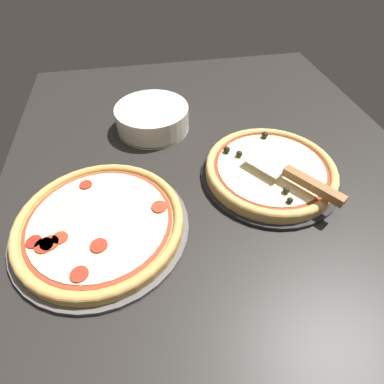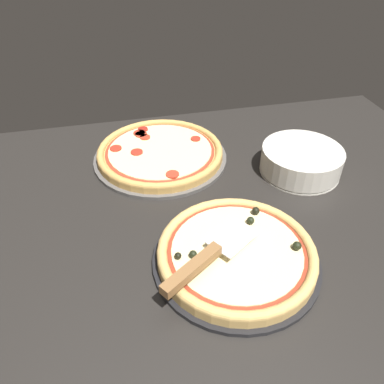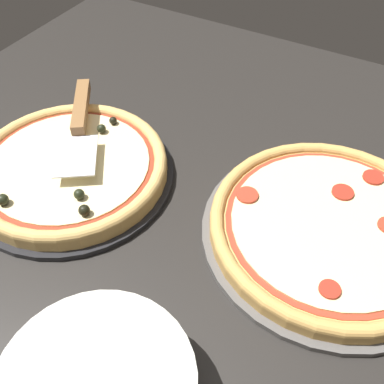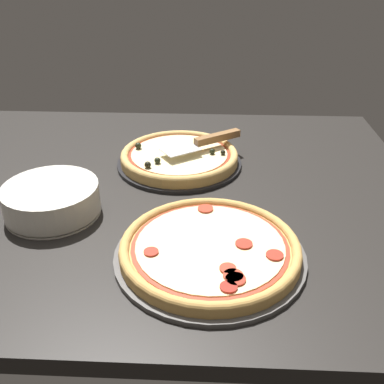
{
  "view_description": "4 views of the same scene",
  "coord_description": "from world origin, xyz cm",
  "views": [
    {
      "loc": [
        -55.66,
        16.53,
        52.21
      ],
      "look_at": [
        -9.67,
        7.84,
        3.0
      ],
      "focal_mm": 28.0,
      "sensor_mm": 36.0,
      "label": 1
    },
    {
      "loc": [
        -25.48,
        -60.72,
        58.8
      ],
      "look_at": [
        -9.67,
        7.84,
        3.0
      ],
      "focal_mm": 35.0,
      "sensor_mm": 36.0,
      "label": 2
    },
    {
      "loc": [
        31.72,
        30.9,
        53.4
      ],
      "look_at": [
        -9.67,
        7.84,
        3.0
      ],
      "focal_mm": 42.0,
      "sensor_mm": 36.0,
      "label": 3
    },
    {
      "loc": [
        -13.98,
        98.87,
        54.49
      ],
      "look_at": [
        -9.67,
        7.84,
        3.0
      ],
      "focal_mm": 42.0,
      "sensor_mm": 36.0,
      "label": 4
    }
  ],
  "objects": [
    {
      "name": "ground_plane",
      "position": [
        0.0,
        0.0,
        -1.8
      ],
      "size": [
        133.68,
        108.39,
        3.6
      ],
      "primitive_type": "cube",
      "color": "black"
    },
    {
      "name": "pizza_pan_front",
      "position": [
        -5.21,
        -12.74,
        0.5
      ],
      "size": [
        34.14,
        34.14,
        1.0
      ],
      "primitive_type": "cylinder",
      "color": "black",
      "rests_on": "ground_plane"
    },
    {
      "name": "pizza_front",
      "position": [
        -5.2,
        -12.72,
        2.61
      ],
      "size": [
        32.09,
        32.09,
        4.23
      ],
      "color": "#DBAD60",
      "rests_on": "pizza_pan_front"
    },
    {
      "name": "pizza_pan_back",
      "position": [
        -14.12,
        28.42,
        0.5
      ],
      "size": [
        37.46,
        37.46,
        1.0
      ],
      "primitive_type": "cylinder",
      "color": "#565451",
      "rests_on": "ground_plane"
    },
    {
      "name": "pizza_back",
      "position": [
        -14.14,
        28.45,
        2.37
      ],
      "size": [
        35.21,
        35.21,
        2.71
      ],
      "color": "tan",
      "rests_on": "pizza_pan_back"
    },
    {
      "name": "serving_spatula",
      "position": [
        -13.68,
        -16.52,
        6.06
      ],
      "size": [
        22.21,
        17.02,
        2.0
      ],
      "color": "silver",
      "rests_on": "pizza_front"
    },
    {
      "name": "plate_stack",
      "position": [
        21.55,
        13.79,
        3.5
      ],
      "size": [
        21.28,
        21.28,
        7.0
      ],
      "color": "silver",
      "rests_on": "ground_plane"
    }
  ]
}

